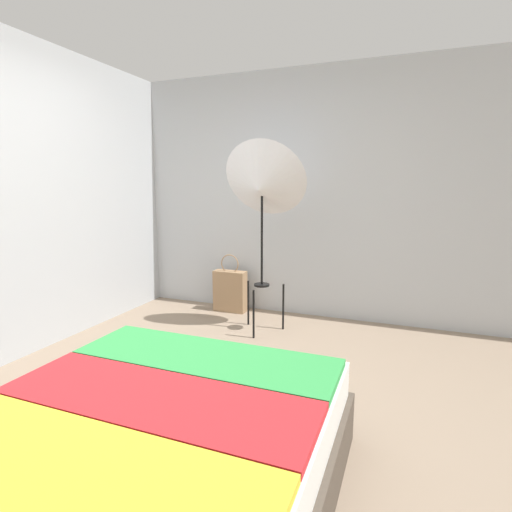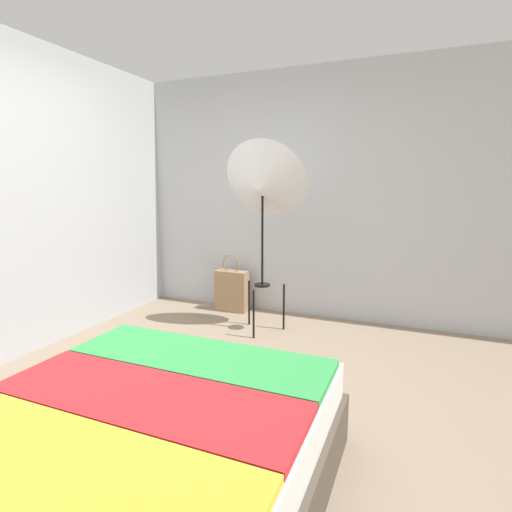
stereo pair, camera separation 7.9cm
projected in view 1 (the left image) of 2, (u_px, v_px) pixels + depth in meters
The scene contains 6 objects.
ground_plane at pixel (169, 418), 2.44m from camera, with size 14.00×14.00×0.00m, color gray.
wall_back at pixel (283, 196), 4.32m from camera, with size 8.00×0.05×2.60m.
wall_side_left at pixel (73, 197), 3.72m from camera, with size 0.05×8.00×2.60m.
bed at pixel (124, 486), 1.56m from camera, with size 1.51×1.99×0.50m.
photo_umbrella at pixel (262, 185), 3.69m from camera, with size 0.80×0.59×1.82m.
tote_bag at pixel (230, 290), 4.50m from camera, with size 0.37×0.14×0.65m.
Camera 1 is at (1.30, -1.89, 1.40)m, focal length 28.00 mm.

